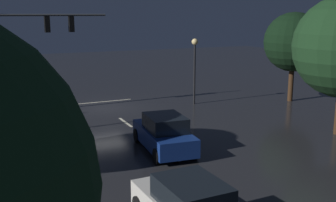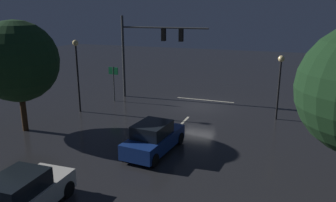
{
  "view_description": "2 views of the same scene",
  "coord_description": "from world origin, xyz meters",
  "px_view_note": "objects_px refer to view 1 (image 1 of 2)",
  "views": [
    {
      "loc": [
        7.47,
        25.98,
        6.24
      ],
      "look_at": [
        -0.93,
        7.87,
        1.95
      ],
      "focal_mm": 43.89,
      "sensor_mm": 36.0,
      "label": 1
    },
    {
      "loc": [
        -6.48,
        24.95,
        7.51
      ],
      "look_at": [
        0.65,
        5.47,
        1.8
      ],
      "focal_mm": 35.45,
      "sensor_mm": 36.0,
      "label": 2
    }
  ],
  "objects_px": {
    "car_approaching": "(164,134)",
    "tree_left_near": "(293,42)",
    "street_lamp_left_kerb": "(195,58)",
    "traffic_signal_assembly": "(24,38)"
  },
  "relations": [
    {
      "from": "car_approaching",
      "to": "traffic_signal_assembly",
      "type": "bearing_deg",
      "value": -65.37
    },
    {
      "from": "street_lamp_left_kerb",
      "to": "car_approaching",
      "type": "bearing_deg",
      "value": 53.71
    },
    {
      "from": "car_approaching",
      "to": "street_lamp_left_kerb",
      "type": "bearing_deg",
      "value": -126.29
    },
    {
      "from": "traffic_signal_assembly",
      "to": "street_lamp_left_kerb",
      "type": "distance_m",
      "value": 11.08
    },
    {
      "from": "traffic_signal_assembly",
      "to": "street_lamp_left_kerb",
      "type": "relative_size",
      "value": 1.68
    },
    {
      "from": "traffic_signal_assembly",
      "to": "car_approaching",
      "type": "distance_m",
      "value": 12.06
    },
    {
      "from": "car_approaching",
      "to": "tree_left_near",
      "type": "xyz_separation_m",
      "value": [
        -12.8,
        -6.15,
        3.43
      ]
    },
    {
      "from": "traffic_signal_assembly",
      "to": "street_lamp_left_kerb",
      "type": "height_order",
      "value": "traffic_signal_assembly"
    },
    {
      "from": "traffic_signal_assembly",
      "to": "tree_left_near",
      "type": "xyz_separation_m",
      "value": [
        -17.55,
        4.21,
        -0.53
      ]
    },
    {
      "from": "car_approaching",
      "to": "street_lamp_left_kerb",
      "type": "height_order",
      "value": "street_lamp_left_kerb"
    }
  ]
}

